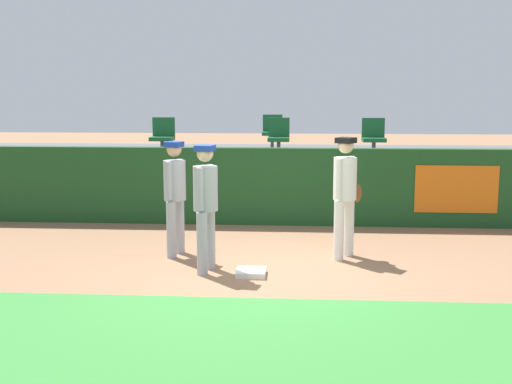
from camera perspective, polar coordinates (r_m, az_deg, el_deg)
The scene contains 12 objects.
ground_plane at distance 8.71m, azimuth 0.22°, elevation -7.62°, with size 60.00×60.00×0.00m, color #936B4C.
grass_foreground_strip at distance 6.54m, azimuth -1.12°, elevation -13.34°, with size 18.00×2.80×0.01m, color #388438.
first_base at distance 8.77m, azimuth -0.45°, elevation -7.23°, with size 0.40×0.40×0.08m, color white.
player_fielder_home at distance 9.57m, azimuth 8.01°, elevation 0.26°, with size 0.54×0.48×1.82m.
player_runner_visitor at distance 8.76m, azimuth -4.54°, elevation -0.65°, with size 0.40×0.49×1.77m.
player_coach_visitor at distance 9.71m, azimuth -7.28°, elevation 0.17°, with size 0.40×0.48×1.75m.
field_wall at distance 11.97m, azimuth 1.38°, elevation 0.51°, with size 18.00×0.26×1.45m.
bleacher_platform at distance 14.53m, azimuth 1.76°, elevation 1.33°, with size 18.00×4.80×1.11m, color #59595E.
seat_front_left at distance 13.61m, azimuth -8.35°, elevation 5.07°, with size 0.47×0.44×0.84m.
seat_front_right at distance 13.38m, azimuth 10.48°, elevation 4.95°, with size 0.47×0.44×0.84m.
seat_front_center at distance 13.30m, azimuth 2.05°, elevation 5.07°, with size 0.44×0.44×0.84m.
seat_back_center at distance 15.11m, azimuth 1.48°, elevation 5.54°, with size 0.47×0.44×0.84m.
Camera 1 is at (0.54, -8.33, 2.49)m, focal length 44.68 mm.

